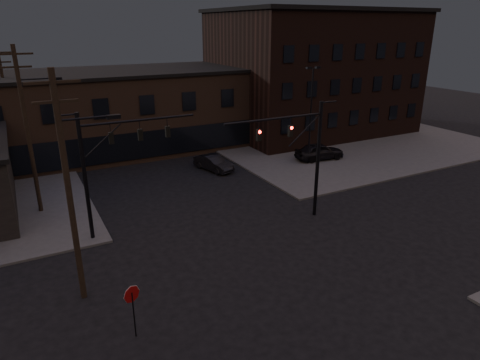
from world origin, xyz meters
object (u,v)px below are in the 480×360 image
at_px(traffic_signal_near, 305,149).
at_px(stop_sign, 132,300).
at_px(traffic_signal_far, 106,160).
at_px(car_crossing, 213,163).
at_px(parked_car_lot_b, 291,128).
at_px(parked_car_lot_a, 319,151).

distance_m(traffic_signal_near, stop_sign, 15.17).
bearing_deg(stop_sign, traffic_signal_near, 25.90).
xyz_separation_m(traffic_signal_far, car_crossing, (11.04, 8.78, -4.32)).
bearing_deg(parked_car_lot_b, traffic_signal_far, 119.67).
bearing_deg(stop_sign, parked_car_lot_b, 45.30).
bearing_deg(stop_sign, parked_car_lot_a, 36.04).
bearing_deg(parked_car_lot_b, stop_sign, 131.50).
bearing_deg(traffic_signal_far, car_crossing, 38.48).
bearing_deg(parked_car_lot_a, car_crossing, 84.62).
height_order(parked_car_lot_b, car_crossing, parked_car_lot_b).
height_order(parked_car_lot_a, car_crossing, parked_car_lot_a).
relative_size(traffic_signal_near, stop_sign, 3.23).
relative_size(traffic_signal_near, traffic_signal_far, 1.00).
xyz_separation_m(traffic_signal_far, stop_sign, (-1.28, -9.99, -3.17)).
height_order(traffic_signal_far, stop_sign, traffic_signal_far).
distance_m(traffic_signal_near, parked_car_lot_a, 14.30).
xyz_separation_m(traffic_signal_far, parked_car_lot_a, (21.44, 6.55, -4.04)).
bearing_deg(car_crossing, traffic_signal_far, -157.98).
xyz_separation_m(traffic_signal_near, parked_car_lot_b, (12.80, 19.94, -4.03)).
distance_m(traffic_signal_far, parked_car_lot_b, 30.10).
relative_size(traffic_signal_near, parked_car_lot_a, 1.66).
xyz_separation_m(traffic_signal_near, stop_sign, (-13.36, -6.49, -3.09)).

